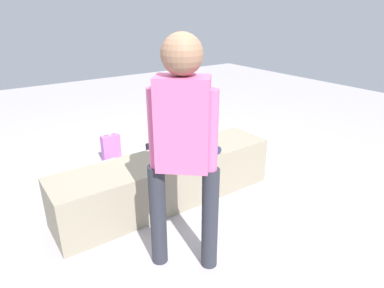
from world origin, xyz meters
TOP-DOWN VIEW (x-y plane):
  - ground_plane at (0.00, 0.00)m, footprint 12.00×12.00m
  - concrete_ledge at (0.00, 0.00)m, footprint 2.06×0.49m
  - child_seated at (0.35, -0.01)m, footprint 0.28×0.32m
  - adult_standing at (-0.33, -0.76)m, footprint 0.38×0.36m
  - cake_plate at (0.01, -0.03)m, footprint 0.22×0.22m
  - gift_bag at (-0.09, 1.14)m, footprint 0.21×0.09m
  - railing_post at (1.17, 1.32)m, footprint 0.36×0.36m
  - water_bottle_near_gift at (-0.77, 0.55)m, footprint 0.07×0.07m
  - party_cup_red at (0.81, 0.44)m, footprint 0.08×0.08m
  - cake_box_white at (-0.24, 0.83)m, footprint 0.27×0.32m
  - handbag_black_leather at (0.41, 0.85)m, footprint 0.32×0.14m

SIDE VIEW (x-z plane):
  - ground_plane at x=0.00m, z-range 0.00..0.00m
  - cake_box_white at x=-0.24m, z-range 0.00..0.10m
  - party_cup_red at x=0.81m, z-range 0.00..0.12m
  - water_bottle_near_gift at x=-0.77m, z-range -0.01..0.18m
  - handbag_black_leather at x=0.41m, z-range -0.05..0.28m
  - gift_bag at x=-0.09m, z-range -0.02..0.34m
  - concrete_ledge at x=0.00m, z-range 0.00..0.45m
  - railing_post at x=1.17m, z-range -0.14..1.00m
  - cake_plate at x=0.01m, z-range 0.44..0.51m
  - child_seated at x=0.35m, z-range 0.42..0.91m
  - adult_standing at x=-0.33m, z-range 0.16..1.73m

